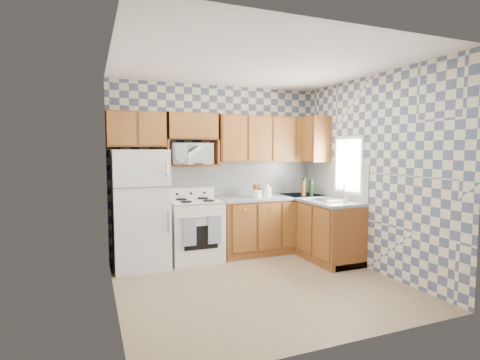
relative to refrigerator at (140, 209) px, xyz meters
name	(u,v)px	position (x,y,z in m)	size (l,w,h in m)	color
floor	(259,284)	(1.27, -1.25, -0.84)	(3.40, 3.40, 0.00)	#857056
back_wall	(218,170)	(1.27, 0.35, 0.51)	(3.40, 0.02, 2.70)	slate
right_wall	(370,173)	(2.97, -1.25, 0.51)	(0.02, 3.20, 2.70)	slate
backsplash_back	(241,179)	(1.68, 0.34, 0.36)	(2.60, 0.01, 0.56)	white
backsplash_right	(334,180)	(2.96, -0.45, 0.36)	(0.01, 1.60, 0.56)	white
refrigerator	(140,209)	(0.00, 0.00, 0.00)	(0.75, 0.70, 1.68)	white
stove_body	(195,231)	(0.80, 0.03, -0.39)	(0.76, 0.65, 0.90)	white
cooktop	(195,201)	(0.80, 0.03, 0.07)	(0.76, 0.65, 0.03)	silver
backguard	(190,193)	(0.80, 0.30, 0.16)	(0.76, 0.08, 0.17)	white
dish_towel_left	(189,232)	(0.63, -0.32, -0.31)	(0.19, 0.03, 0.41)	navy
dish_towel_right	(215,230)	(1.00, -0.32, -0.31)	(0.19, 0.03, 0.41)	navy
base_cabinets_back	(271,225)	(2.10, 0.05, -0.40)	(1.75, 0.60, 0.88)	brown
base_cabinets_right	(318,228)	(2.67, -0.45, -0.40)	(0.60, 1.60, 0.88)	brown
countertop_back	(271,197)	(2.10, 0.05, 0.06)	(1.77, 0.63, 0.04)	slate
countertop_right	(318,199)	(2.67, -0.45, 0.06)	(0.63, 1.60, 0.04)	slate
upper_cabinets_back	(268,139)	(2.10, 0.19, 1.01)	(1.75, 0.33, 0.74)	brown
upper_cabinets_fridge	(136,129)	(-0.02, 0.19, 1.13)	(0.82, 0.33, 0.50)	brown
upper_cabinets_right	(311,139)	(2.81, 0.00, 1.01)	(0.33, 0.70, 0.74)	brown
microwave_shelf	(192,166)	(0.80, 0.19, 0.60)	(0.80, 0.33, 0.03)	brown
microwave	(190,154)	(0.77, 0.13, 0.77)	(0.59, 0.40, 0.33)	white
sink	(332,201)	(2.67, -0.80, 0.09)	(0.48, 0.40, 0.03)	#B7B7BC
window	(348,165)	(2.96, -0.80, 0.61)	(0.02, 0.66, 0.86)	white
bottle_0	(304,187)	(2.62, -0.12, 0.22)	(0.06, 0.06, 0.29)	black
bottle_1	(312,188)	(2.72, -0.18, 0.21)	(0.06, 0.06, 0.27)	black
bottle_2	(311,188)	(2.77, -0.08, 0.20)	(0.06, 0.06, 0.25)	#5B2E0C
bottle_3	(303,190)	(2.55, -0.20, 0.20)	(0.06, 0.06, 0.23)	#5B2E0C
knife_block	(257,191)	(1.84, 0.05, 0.18)	(0.09, 0.09, 0.20)	brown
electric_kettle	(267,192)	(1.96, -0.08, 0.16)	(0.13, 0.13, 0.17)	white
food_containers	(256,194)	(1.78, -0.06, 0.14)	(0.19, 0.19, 0.12)	silver
soap_bottle	(346,197)	(2.73, -1.06, 0.17)	(0.06, 0.06, 0.17)	silver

